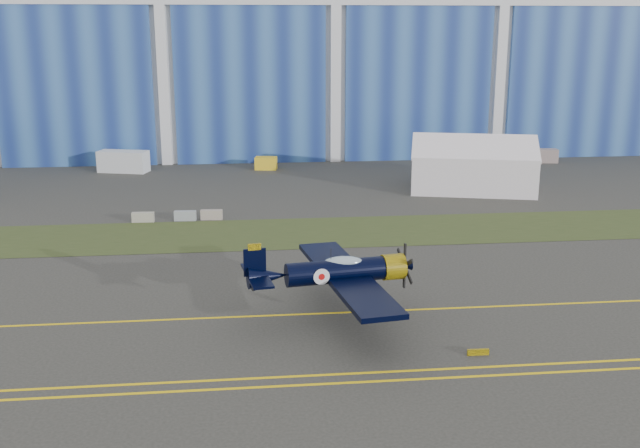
{
  "coord_description": "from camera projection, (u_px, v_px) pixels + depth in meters",
  "views": [
    {
      "loc": [
        9.33,
        -48.5,
        17.37
      ],
      "look_at": [
        14.94,
        2.97,
        3.68
      ],
      "focal_mm": 42.0,
      "sensor_mm": 36.0,
      "label": 1
    }
  ],
  "objects": [
    {
      "name": "guard_board_right",
      "position": [
        478.0,
        352.0,
        40.8
      ],
      "size": [
        1.2,
        0.15,
        0.35
      ],
      "primitive_type": "cube",
      "color": "yellow",
      "rests_on": "ground"
    },
    {
      "name": "edge_line_near",
      "position": [
        52.0,
        398.0,
        36.14
      ],
      "size": [
        80.0,
        0.2,
        0.02
      ],
      "primitive_type": "cube",
      "color": "yellow",
      "rests_on": "ground"
    },
    {
      "name": "barrier_c",
      "position": [
        212.0,
        215.0,
        69.46
      ],
      "size": [
        2.04,
        0.73,
        0.9
      ],
      "primitive_type": "cube",
      "rotation": [
        0.0,
        0.0,
        -0.07
      ],
      "color": "gray",
      "rests_on": "ground"
    },
    {
      "name": "hangar",
      "position": [
        175.0,
        43.0,
        115.24
      ],
      "size": [
        220.0,
        45.7,
        30.0
      ],
      "color": "silver",
      "rests_on": "ground"
    },
    {
      "name": "barrier_b",
      "position": [
        185.0,
        216.0,
        69.09
      ],
      "size": [
        2.03,
        0.72,
        0.9
      ],
      "primitive_type": "cube",
      "rotation": [
        0.0,
        0.0,
        -0.06
      ],
      "color": "gray",
      "rests_on": "ground"
    },
    {
      "name": "tug",
      "position": [
        266.0,
        163.0,
        93.81
      ],
      "size": [
        2.91,
        2.11,
        1.55
      ],
      "primitive_type": "cube",
      "rotation": [
        0.0,
        0.0,
        -0.18
      ],
      "color": "yellow",
      "rests_on": "ground"
    },
    {
      "name": "barrier_a",
      "position": [
        143.0,
        217.0,
        68.55
      ],
      "size": [
        2.02,
        0.68,
        0.9
      ],
      "primitive_type": "cube",
      "rotation": [
        0.0,
        0.0,
        -0.04
      ],
      "color": "#9F9B89",
      "rests_on": "ground"
    },
    {
      "name": "grass_median",
      "position": [
        131.0,
        238.0,
        63.53
      ],
      "size": [
        260.0,
        10.0,
        0.02
      ],
      "primitive_type": "cube",
      "color": "#475128",
      "rests_on": "ground"
    },
    {
      "name": "taxiway_centreline",
      "position": [
        89.0,
        323.0,
        45.27
      ],
      "size": [
        200.0,
        0.2,
        0.02
      ],
      "primitive_type": "cube",
      "color": "yellow",
      "rests_on": "ground"
    },
    {
      "name": "ground",
      "position": [
        103.0,
        295.0,
        50.08
      ],
      "size": [
        260.0,
        260.0,
        0.0
      ],
      "primitive_type": "plane",
      "color": "#393934",
      "rests_on": "ground"
    },
    {
      "name": "warbird",
      "position": [
        336.0,
        272.0,
        45.05
      ],
      "size": [
        13.6,
        15.63,
        4.18
      ],
      "rotation": [
        0.0,
        0.0,
        0.15
      ],
      "color": "black",
      "rests_on": "ground"
    },
    {
      "name": "gse_box",
      "position": [
        546.0,
        156.0,
        98.6
      ],
      "size": [
        3.15,
        2.01,
        1.76
      ],
      "primitive_type": "cube",
      "rotation": [
        0.0,
        0.0,
        -0.16
      ],
      "color": "gray",
      "rests_on": "ground"
    },
    {
      "name": "shipping_container",
      "position": [
        123.0,
        161.0,
        92.04
      ],
      "size": [
        6.42,
        3.94,
        2.6
      ],
      "primitive_type": "cube",
      "rotation": [
        0.0,
        0.0,
        -0.28
      ],
      "color": "silver",
      "rests_on": "ground"
    },
    {
      "name": "tent",
      "position": [
        473.0,
        161.0,
        81.87
      ],
      "size": [
        15.28,
        12.76,
        6.16
      ],
      "rotation": [
        0.0,
        0.0,
        -0.26
      ],
      "color": "white",
      "rests_on": "ground"
    },
    {
      "name": "edge_line_far",
      "position": [
        57.0,
        388.0,
        37.1
      ],
      "size": [
        80.0,
        0.2,
        0.02
      ],
      "primitive_type": "cube",
      "color": "yellow",
      "rests_on": "ground"
    }
  ]
}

